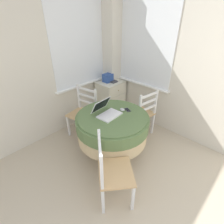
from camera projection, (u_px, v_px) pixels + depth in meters
corner_room_shell at (125, 70)px, 2.46m from camera, size 4.31×4.81×2.55m
round_dining_table at (112, 126)px, 2.56m from camera, size 1.05×1.05×0.72m
laptop at (107, 111)px, 2.48m from camera, size 0.35×0.35×0.22m
computer_mouse at (122, 110)px, 2.57m from camera, size 0.05×0.08×0.04m
cell_phone at (127, 110)px, 2.60m from camera, size 0.09×0.13×0.01m
dining_chair_near_back_window at (83, 113)px, 3.09m from camera, size 0.46×0.50×0.89m
dining_chair_near_right_window at (141, 114)px, 3.07m from camera, size 0.49×0.45×0.89m
dining_chair_camera_near at (112, 172)px, 1.98m from camera, size 0.58×0.58×0.89m
corner_cabinet at (111, 98)px, 3.77m from camera, size 0.54×0.45×0.74m
storage_box at (108, 78)px, 3.53m from camera, size 0.19×0.15×0.16m
book_on_cabinet at (112, 81)px, 3.57m from camera, size 0.14×0.20×0.02m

